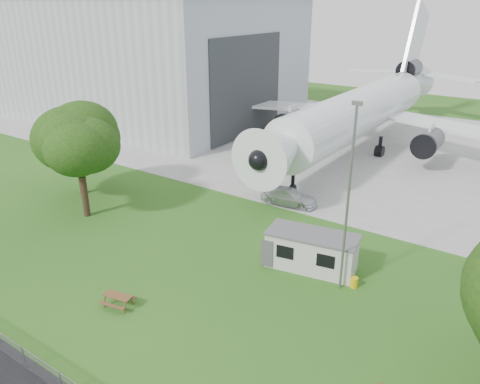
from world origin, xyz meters
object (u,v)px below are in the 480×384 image
Objects in this scene: airliner at (363,108)px; picnic_west at (119,306)px; site_cabin at (312,251)px; hangar at (147,55)px.

airliner is 39.47m from picnic_west.
picnic_west is at bearing -125.67° from site_cabin.
site_cabin is (7.52, -28.46, -3.96)m from airliner.
airliner is (35.97, -0.14, -4.14)m from hangar.
hangar reaches higher than picnic_west.
hangar is 53.98m from picnic_west.
airliner is 6.88× the size of site_cabin.
picnic_west is (35.84, -39.25, -9.41)m from hangar.
picnic_west is (-7.65, -10.66, -1.31)m from site_cabin.
hangar reaches higher than airliner.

